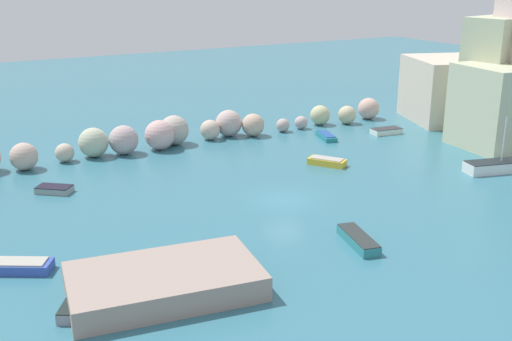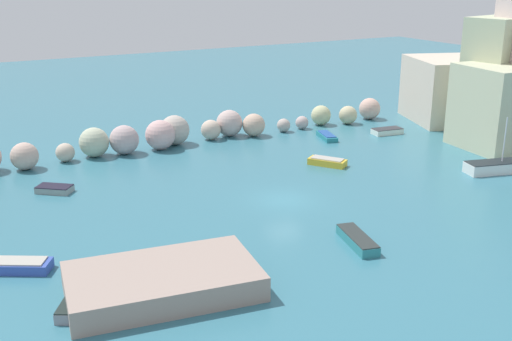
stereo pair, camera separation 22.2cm
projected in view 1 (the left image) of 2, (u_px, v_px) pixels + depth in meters
cove_water at (284, 200)px, 43.58m from camera, size 160.00×160.00×0.00m
rock_breakwater at (169, 134)px, 56.18m from camera, size 45.24×3.89×2.69m
stone_dock at (164, 281)px, 30.93m from camera, size 9.99×6.67×1.28m
moored_boat_0 at (327, 162)px, 51.16m from camera, size 2.71×3.21×0.62m
moored_boat_1 at (18, 266)px, 33.26m from camera, size 3.76×2.94×0.62m
moored_boat_2 at (326, 136)px, 59.15m from camera, size 1.92×3.36×0.50m
moored_boat_3 at (386, 131)px, 60.83m from camera, size 3.06×1.71×0.57m
moored_boat_4 at (54, 189)px, 44.93m from camera, size 2.74×2.58×0.49m
moored_boat_5 at (501, 166)px, 49.53m from camera, size 6.09×3.08×4.43m
moored_boat_6 at (75, 306)px, 29.38m from camera, size 2.19×2.75×0.57m
moored_boat_7 at (358, 240)px, 36.50m from camera, size 1.97×3.98×0.60m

